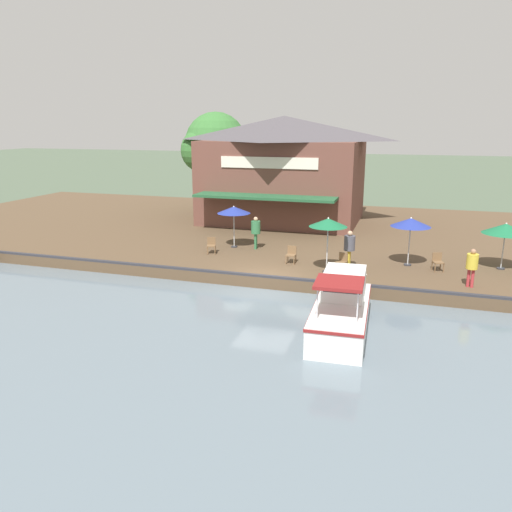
# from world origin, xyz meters

# --- Properties ---
(ground_plane) EXTENTS (220.00, 220.00, 0.00)m
(ground_plane) POSITION_xyz_m (0.00, 0.00, 0.00)
(ground_plane) COLOR #4C5B47
(quay_deck) EXTENTS (22.00, 56.00, 0.60)m
(quay_deck) POSITION_xyz_m (-11.00, 0.00, 0.30)
(quay_deck) COLOR brown
(quay_deck) RESTS_ON ground
(quay_edge_fender) EXTENTS (0.20, 50.40, 0.10)m
(quay_edge_fender) POSITION_xyz_m (-0.10, 0.00, 0.65)
(quay_edge_fender) COLOR #2D2D33
(quay_edge_fender) RESTS_ON quay_deck
(waterfront_restaurant) EXTENTS (9.60, 10.95, 7.18)m
(waterfront_restaurant) POSITION_xyz_m (-13.60, -2.66, 4.25)
(waterfront_restaurant) COLOR brown
(waterfront_restaurant) RESTS_ON quay_deck
(patio_umbrella_far_corner) EXTENTS (1.74, 1.74, 2.56)m
(patio_umbrella_far_corner) POSITION_xyz_m (-1.72, 2.46, 2.92)
(patio_umbrella_far_corner) COLOR #B7B7B7
(patio_umbrella_far_corner) RESTS_ON quay_deck
(patio_umbrella_mid_patio_left) EXTENTS (2.08, 2.08, 2.22)m
(patio_umbrella_mid_patio_left) POSITION_xyz_m (-4.69, 10.25, 2.54)
(patio_umbrella_mid_patio_left) COLOR #B7B7B7
(patio_umbrella_mid_patio_left) RESTS_ON quay_deck
(patio_umbrella_back_row) EXTENTS (1.82, 1.82, 2.32)m
(patio_umbrella_back_row) POSITION_xyz_m (-5.00, -3.25, 2.69)
(patio_umbrella_back_row) COLOR #B7B7B7
(patio_umbrella_back_row) RESTS_ON quay_deck
(patio_umbrella_near_quay_edge) EXTENTS (1.88, 1.88, 2.36)m
(patio_umbrella_near_quay_edge) POSITION_xyz_m (-4.04, 6.03, 2.71)
(patio_umbrella_near_quay_edge) COLOR #B7B7B7
(patio_umbrella_near_quay_edge) RESTS_ON quay_deck
(cafe_chair_beside_entrance) EXTENTS (0.56, 0.56, 0.85)m
(cafe_chair_beside_entrance) POSITION_xyz_m (-3.48, 7.36, 1.08)
(cafe_chair_beside_entrance) COLOR brown
(cafe_chair_beside_entrance) RESTS_ON quay_deck
(cafe_chair_mid_patio) EXTENTS (0.57, 0.57, 0.85)m
(cafe_chair_mid_patio) POSITION_xyz_m (-2.14, 3.10, 1.08)
(cafe_chair_mid_patio) COLOR brown
(cafe_chair_mid_patio) RESTS_ON quay_deck
(cafe_chair_back_row_seat) EXTENTS (0.56, 0.56, 0.85)m
(cafe_chair_back_row_seat) POSITION_xyz_m (-3.37, -3.94, 1.08)
(cafe_chair_back_row_seat) COLOR brown
(cafe_chair_back_row_seat) RESTS_ON quay_deck
(cafe_chair_under_first_umbrella) EXTENTS (0.44, 0.44, 0.85)m
(cafe_chair_under_first_umbrella) POSITION_xyz_m (-2.75, 0.55, 1.08)
(cafe_chair_under_first_umbrella) COLOR brown
(cafe_chair_under_first_umbrella) RESTS_ON quay_deck
(person_near_entrance) EXTENTS (0.51, 0.51, 1.82)m
(person_near_entrance) POSITION_xyz_m (-2.66, 3.36, 1.76)
(person_near_entrance) COLOR gold
(person_near_entrance) RESTS_ON quay_deck
(person_at_quay_edge) EXTENTS (0.50, 0.50, 1.78)m
(person_at_quay_edge) POSITION_xyz_m (-5.00, -1.99, 1.73)
(person_at_quay_edge) COLOR #337547
(person_at_quay_edge) RESTS_ON quay_deck
(person_mid_patio) EXTENTS (0.47, 0.47, 1.65)m
(person_mid_patio) POSITION_xyz_m (-1.33, 8.58, 1.63)
(person_mid_patio) COLOR #B23338
(person_mid_patio) RESTS_ON quay_deck
(motorboat_far_downstream) EXTENTS (6.03, 2.08, 2.25)m
(motorboat_far_downstream) POSITION_xyz_m (3.15, 3.87, 0.83)
(motorboat_far_downstream) COLOR white
(motorboat_far_downstream) RESTS_ON river_water
(tree_behind_restaurant) EXTENTS (4.93, 4.70, 7.55)m
(tree_behind_restaurant) POSITION_xyz_m (-15.58, -8.73, 5.67)
(tree_behind_restaurant) COLOR brown
(tree_behind_restaurant) RESTS_ON quay_deck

